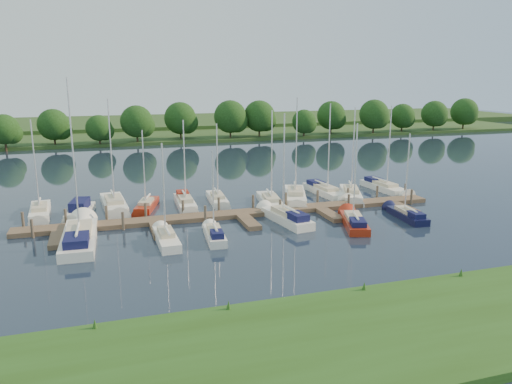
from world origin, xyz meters
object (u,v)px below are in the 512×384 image
object	(u,v)px
motorboat	(80,212)
sailboat_n_5	(218,200)
sailboat_n_0	(40,213)
sailboat_s_2	(214,235)
dock	(242,216)

from	to	relation	value
motorboat	sailboat_n_5	size ratio (longest dim) A/B	0.73
motorboat	sailboat_n_5	bearing A→B (deg)	-163.75
motorboat	sailboat_n_0	bearing A→B (deg)	-9.82
sailboat_n_5	sailboat_s_2	distance (m)	12.01
dock	sailboat_n_0	distance (m)	19.23
dock	sailboat_n_0	bearing A→B (deg)	160.28
sailboat_n_5	motorboat	bearing A→B (deg)	9.03
sailboat_n_5	sailboat_s_2	bearing A→B (deg)	79.68
motorboat	sailboat_n_5	world-z (taller)	sailboat_n_5
motorboat	sailboat_s_2	size ratio (longest dim) A/B	0.83
sailboat_n_0	motorboat	size ratio (longest dim) A/B	1.51
sailboat_n_0	sailboat_s_2	bearing A→B (deg)	136.81
dock	sailboat_n_0	xyz separation A→B (m)	(-18.11, 6.49, 0.07)
sailboat_s_2	sailboat_n_0	bearing A→B (deg)	145.32
sailboat_n_0	sailboat_n_5	bearing A→B (deg)	175.79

